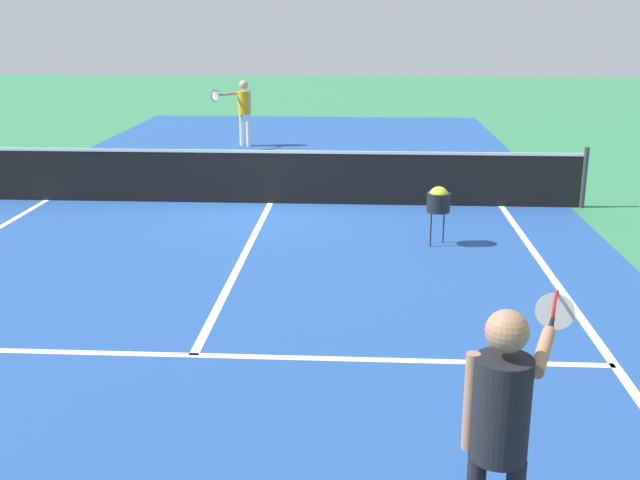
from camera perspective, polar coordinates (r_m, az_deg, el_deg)
name	(u,v)px	position (r m, az deg, el deg)	size (l,w,h in m)	color
ground_plane	(270,203)	(13.74, -3.73, 2.76)	(60.00, 60.00, 0.00)	#337F51
court_surface_inbounds	(270,203)	(13.74, -3.73, 2.76)	(10.62, 24.40, 0.00)	#234C93
line_sideline_right	(601,346)	(8.36, 20.27, -7.44)	(0.10, 11.89, 0.01)	white
line_service_near	(194,355)	(7.75, -9.44, -8.49)	(8.22, 0.10, 0.01)	white
line_center_service	(243,257)	(10.69, -5.77, -1.29)	(0.10, 6.40, 0.01)	white
net	(270,176)	(13.63, -3.77, 4.77)	(11.09, 0.09, 1.07)	#33383D
player_near	(502,418)	(4.48, 13.44, -12.79)	(0.78, 1.13, 1.74)	black
player_far	(243,106)	(19.79, -5.75, 9.97)	(0.91, 0.98, 1.67)	white
ball_hopper	(439,200)	(11.18, 8.85, 2.97)	(0.34, 0.34, 0.87)	black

